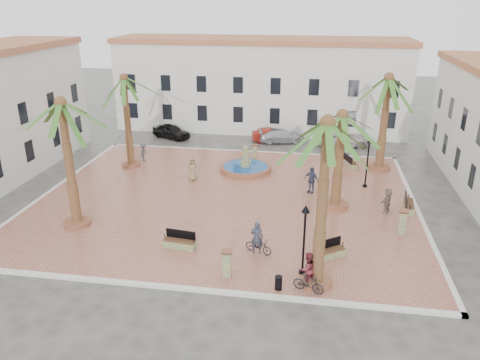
{
  "coord_description": "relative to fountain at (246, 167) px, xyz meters",
  "views": [
    {
      "loc": [
        5.82,
        -29.69,
        13.43
      ],
      "look_at": [
        1.0,
        0.0,
        1.6
      ],
      "focal_mm": 35.0,
      "sensor_mm": 36.0,
      "label": 1
    }
  ],
  "objects": [
    {
      "name": "ground",
      "position": [
        -0.52,
        -5.81,
        -0.44
      ],
      "size": [
        120.0,
        120.0,
        0.0
      ],
      "primitive_type": "plane",
      "color": "#56544F",
      "rests_on": "ground"
    },
    {
      "name": "plaza",
      "position": [
        -0.52,
        -5.81,
        -0.37
      ],
      "size": [
        26.0,
        22.0,
        0.15
      ],
      "primitive_type": "cube",
      "color": "#B76D55",
      "rests_on": "ground"
    },
    {
      "name": "kerb_n",
      "position": [
        -0.52,
        5.19,
        -0.36
      ],
      "size": [
        26.3,
        0.3,
        0.16
      ],
      "primitive_type": "cube",
      "color": "silver",
      "rests_on": "ground"
    },
    {
      "name": "kerb_s",
      "position": [
        -0.52,
        -16.81,
        -0.36
      ],
      "size": [
        26.3,
        0.3,
        0.16
      ],
      "primitive_type": "cube",
      "color": "silver",
      "rests_on": "ground"
    },
    {
      "name": "kerb_e",
      "position": [
        12.48,
        -5.81,
        -0.36
      ],
      "size": [
        0.3,
        22.3,
        0.16
      ],
      "primitive_type": "cube",
      "color": "silver",
      "rests_on": "ground"
    },
    {
      "name": "kerb_w",
      "position": [
        -13.52,
        -5.81,
        -0.36
      ],
      "size": [
        0.3,
        22.3,
        0.16
      ],
      "primitive_type": "cube",
      "color": "silver",
      "rests_on": "ground"
    },
    {
      "name": "building_north",
      "position": [
        -0.52,
        14.19,
        4.32
      ],
      "size": [
        30.4,
        7.4,
        9.5
      ],
      "color": "white",
      "rests_on": "ground"
    },
    {
      "name": "fountain",
      "position": [
        0.0,
        0.0,
        0.0
      ],
      "size": [
        4.16,
        4.16,
        2.15
      ],
      "color": "#A05C3E",
      "rests_on": "plaza"
    },
    {
      "name": "palm_nw",
      "position": [
        -9.67,
        -0.38,
        6.23
      ],
      "size": [
        5.02,
        5.02,
        7.7
      ],
      "color": "#A05C3E",
      "rests_on": "plaza"
    },
    {
      "name": "palm_sw",
      "position": [
        -8.94,
        -11.27,
        6.52
      ],
      "size": [
        5.29,
        5.29,
        8.06
      ],
      "color": "#A05C3E",
      "rests_on": "plaza"
    },
    {
      "name": "palm_s",
      "position": [
        5.89,
        -15.41,
        7.04
      ],
      "size": [
        5.02,
        5.02,
        8.55
      ],
      "color": "#A05C3E",
      "rests_on": "plaza"
    },
    {
      "name": "palm_e",
      "position": [
        7.04,
        -5.94,
        5.16
      ],
      "size": [
        5.69,
        5.69,
        6.71
      ],
      "color": "#A05C3E",
      "rests_on": "plaza"
    },
    {
      "name": "palm_ne",
      "position": [
        10.81,
        2.17,
        6.27
      ],
      "size": [
        5.74,
        5.74,
        7.88
      ],
      "color": "#A05C3E",
      "rests_on": "plaza"
    },
    {
      "name": "bench_s",
      "position": [
        -1.81,
        -13.05,
        -0.01
      ],
      "size": [
        1.95,
        0.82,
        1.0
      ],
      "rotation": [
        0.0,
        0.0,
        -0.13
      ],
      "color": "#848D5A",
      "rests_on": "plaza"
    },
    {
      "name": "bench_se",
      "position": [
        6.52,
        -12.82,
        -0.01
      ],
      "size": [
        1.9,
        1.61,
        1.01
      ],
      "rotation": [
        0.0,
        0.0,
        0.63
      ],
      "color": "#848D5A",
      "rests_on": "plaza"
    },
    {
      "name": "bench_e",
      "position": [
        11.86,
        -5.72,
        0.0
      ],
      "size": [
        0.82,
        2.03,
        1.04
      ],
      "rotation": [
        0.0,
        0.0,
        1.46
      ],
      "color": "#848D5A",
      "rests_on": "plaza"
    },
    {
      "name": "bench_ne",
      "position": [
        8.43,
        2.37,
        -0.0
      ],
      "size": [
        1.26,
        2.04,
        1.03
      ],
      "rotation": [
        0.0,
        0.0,
        1.94
      ],
      "color": "#848D5A",
      "rests_on": "plaza"
    },
    {
      "name": "lamppost_s",
      "position": [
        5.15,
        -14.58,
        2.31
      ],
      "size": [
        0.42,
        0.42,
        3.85
      ],
      "color": "black",
      "rests_on": "plaza"
    },
    {
      "name": "lamppost_e",
      "position": [
        9.34,
        -2.02,
        2.28
      ],
      "size": [
        0.41,
        0.41,
        3.8
      ],
      "color": "black",
      "rests_on": "plaza"
    },
    {
      "name": "bollard_se",
      "position": [
        1.37,
        -15.48,
        0.47
      ],
      "size": [
        0.57,
        0.57,
        1.48
      ],
      "rotation": [
        0.0,
        0.0,
        0.09
      ],
      "color": "#848D5A",
      "rests_on": "plaza"
    },
    {
      "name": "bollard_n",
      "position": [
        0.35,
        3.22,
        0.36
      ],
      "size": [
        0.47,
        0.47,
        1.27
      ],
      "rotation": [
        0.0,
        0.0,
        0.03
      ],
      "color": "#848D5A",
      "rests_on": "plaza"
    },
    {
      "name": "bollard_e",
      "position": [
        10.87,
        -9.28,
        0.49
      ],
      "size": [
        0.62,
        0.62,
        1.51
      ],
      "rotation": [
        0.0,
        0.0,
        -0.16
      ],
      "color": "#848D5A",
      "rests_on": "plaza"
    },
    {
      "name": "litter_bin",
      "position": [
        4.06,
        -16.21,
        0.06
      ],
      "size": [
        0.36,
        0.36,
        0.71
      ],
      "primitive_type": "cylinder",
      "color": "black",
      "rests_on": "plaza"
    },
    {
      "name": "cyclist_a",
      "position": [
        2.57,
        -12.94,
        0.66
      ],
      "size": [
        0.71,
        0.47,
        1.91
      ],
      "primitive_type": "imported",
      "rotation": [
        0.0,
        0.0,
        3.17
      ],
      "color": "#2B3143",
      "rests_on": "plaza"
    },
    {
      "name": "bicycle_a",
      "position": [
        2.68,
        -12.92,
        0.13
      ],
      "size": [
        1.71,
        1.12,
        0.85
      ],
      "primitive_type": "imported",
      "rotation": [
        0.0,
        0.0,
        1.19
      ],
      "color": "black",
      "rests_on": "plaza"
    },
    {
      "name": "cyclist_b",
      "position": [
        5.4,
        -15.56,
        0.59
      ],
      "size": [
        1.08,
        1.04,
        1.76
      ],
      "primitive_type": "imported",
      "rotation": [
        0.0,
        0.0,
        3.76
      ],
      "color": "maroon",
      "rests_on": "plaza"
    },
    {
      "name": "bicycle_b",
      "position": [
        5.5,
        -16.21,
        0.18
      ],
      "size": [
        1.62,
        0.93,
        0.94
      ],
      "primitive_type": "imported",
      "rotation": [
        0.0,
        0.0,
        1.24
      ],
      "color": "black",
      "rests_on": "plaza"
    },
    {
      "name": "pedestrian_fountain_a",
      "position": [
        -3.72,
        -2.78,
        0.63
      ],
      "size": [
        1.07,
        0.91,
        1.85
      ],
      "primitive_type": "imported",
      "rotation": [
        0.0,
        0.0,
        0.43
      ],
      "color": "#887451",
      "rests_on": "plaza"
    },
    {
      "name": "pedestrian_fountain_b",
      "position": [
        5.35,
        -3.77,
        0.69
      ],
      "size": [
        1.22,
        1.04,
        1.96
      ],
      "primitive_type": "imported",
      "rotation": [
        0.0,
        0.0,
        -0.59
      ],
      "color": "#374261",
      "rests_on": "plaza"
    },
    {
      "name": "pedestrian_north",
      "position": [
        -9.04,
        1.02,
        0.52
      ],
      "size": [
        0.66,
        1.08,
        1.62
      ],
      "primitive_type": "imported",
      "rotation": [
        0.0,
        0.0,
        1.51
      ],
      "color": "#4E4D53",
      "rests_on": "plaza"
    },
    {
      "name": "pedestrian_east",
      "position": [
        10.35,
        -6.35,
        0.55
      ],
      "size": [
        1.07,
        1.63,
        1.68
      ],
      "primitive_type": "imported",
      "rotation": [
        0.0,
        0.0,
        -1.97
      ],
      "color": "gray",
      "rests_on": "plaza"
    },
    {
      "name": "car_black",
      "position": [
        -8.94,
        8.66,
        0.26
      ],
      "size": [
        4.46,
        3.26,
        1.41
      ],
      "primitive_type": "imported",
      "rotation": [
        0.0,
        0.0,
        1.14
      ],
      "color": "black",
      "rests_on": "ground"
    },
    {
      "name": "car_red",
      "position": [
        1.24,
        9.14,
        0.2
      ],
      "size": [
        4.1,
        2.22,
        1.28
      ],
      "primitive_type": "imported",
      "rotation": [
        0.0,
        0.0,
        1.8
      ],
      "color": "maroon",
      "rests_on": "ground"
    },
    {
      "name": "car_silver",
      "position": [
        2.24,
        8.93,
        0.22
      ],
      "size": [
        4.82,
        2.73,
        1.32
      ],
      "primitive_type": "imported",
      "rotation": [
        0.0,
        0.0,
        1.78
      ],
      "color": "#B9BAC3",
      "rests_on": "ground"
    },
    {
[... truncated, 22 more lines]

